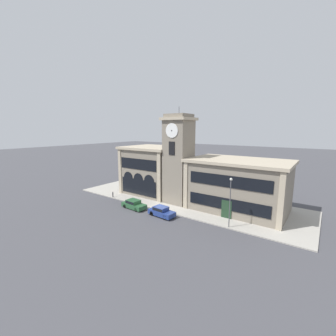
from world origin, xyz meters
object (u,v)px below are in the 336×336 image
Objects in this scene: street_lamp at (230,196)px; bollard at (113,195)px; parked_car_mid at (161,211)px; parked_car_near at (134,204)px.

bollard is at bearing -179.83° from street_lamp.
bollard is (-22.78, -0.07, -3.76)m from street_lamp.
parked_car_mid reaches higher than bollard.
parked_car_mid is 10.61m from street_lamp.
street_lamp is at bearing 10.89° from parked_car_near.
parked_car_mid reaches higher than parked_car_near.
street_lamp is at bearing 0.17° from bollard.
parked_car_mid is 4.02× the size of bollard.
parked_car_near is 16.05m from street_lamp.
parked_car_mid is 0.64× the size of street_lamp.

